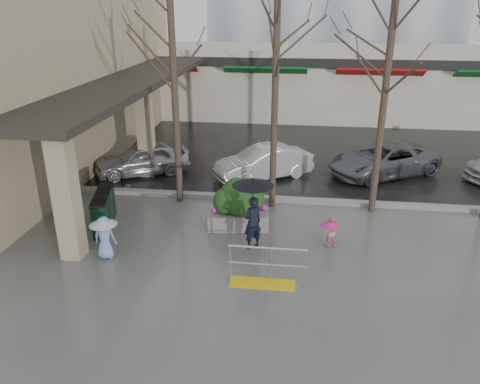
% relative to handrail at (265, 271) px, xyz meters
% --- Properties ---
extents(ground, '(120.00, 120.00, 0.00)m').
position_rel_handrail_xyz_m(ground, '(-1.36, 1.20, -0.38)').
color(ground, '#51514F').
rests_on(ground, ground).
extents(street_asphalt, '(120.00, 36.00, 0.01)m').
position_rel_handrail_xyz_m(street_asphalt, '(-1.36, 23.20, -0.37)').
color(street_asphalt, black).
rests_on(street_asphalt, ground).
extents(curb, '(120.00, 0.30, 0.15)m').
position_rel_handrail_xyz_m(curb, '(-1.36, 5.20, -0.30)').
color(curb, gray).
rests_on(curb, ground).
extents(near_building, '(6.00, 18.00, 8.00)m').
position_rel_handrail_xyz_m(near_building, '(-10.36, 9.20, 3.62)').
color(near_building, tan).
rests_on(near_building, ground).
extents(canopy_slab, '(2.80, 18.00, 0.25)m').
position_rel_handrail_xyz_m(canopy_slab, '(-6.16, 9.20, 3.25)').
color(canopy_slab, '#2D2823').
rests_on(canopy_slab, pillar_front).
extents(pillar_front, '(0.55, 0.55, 3.50)m').
position_rel_handrail_xyz_m(pillar_front, '(-5.26, 0.70, 1.37)').
color(pillar_front, tan).
rests_on(pillar_front, ground).
extents(pillar_back, '(0.55, 0.55, 3.50)m').
position_rel_handrail_xyz_m(pillar_back, '(-5.26, 7.20, 1.37)').
color(pillar_back, tan).
rests_on(pillar_back, ground).
extents(storefront_row, '(34.00, 6.74, 4.00)m').
position_rel_handrail_xyz_m(storefront_row, '(0.64, 19.17, 1.64)').
color(storefront_row, beige).
rests_on(storefront_row, ground).
extents(handrail, '(1.90, 0.50, 1.03)m').
position_rel_handrail_xyz_m(handrail, '(0.00, 0.00, 0.00)').
color(handrail, yellow).
rests_on(handrail, ground).
extents(tree_west, '(3.20, 3.20, 6.80)m').
position_rel_handrail_xyz_m(tree_west, '(-3.36, 4.80, 4.71)').
color(tree_west, '#382B21').
rests_on(tree_west, ground).
extents(tree_midwest, '(3.20, 3.20, 7.00)m').
position_rel_handrail_xyz_m(tree_midwest, '(-0.16, 4.80, 4.86)').
color(tree_midwest, '#382B21').
rests_on(tree_midwest, ground).
extents(tree_mideast, '(3.20, 3.20, 6.50)m').
position_rel_handrail_xyz_m(tree_mideast, '(3.14, 4.80, 4.48)').
color(tree_mideast, '#382B21').
rests_on(tree_mideast, ground).
extents(woman, '(1.14, 1.14, 2.11)m').
position_rel_handrail_xyz_m(woman, '(-0.51, 1.79, 0.90)').
color(woman, black).
rests_on(woman, ground).
extents(child_pink, '(0.56, 0.56, 0.92)m').
position_rel_handrail_xyz_m(child_pink, '(1.64, 2.18, 0.16)').
color(child_pink, pink).
rests_on(child_pink, ground).
extents(child_blue, '(0.74, 0.74, 1.20)m').
position_rel_handrail_xyz_m(child_blue, '(-4.36, 0.74, 0.35)').
color(child_blue, '#7D9DDE').
rests_on(child_blue, ground).
extents(planter, '(1.92, 1.14, 1.59)m').
position_rel_handrail_xyz_m(planter, '(-1.07, 3.08, 0.38)').
color(planter, gray).
rests_on(planter, ground).
extents(news_boxes, '(0.92, 2.02, 1.10)m').
position_rel_handrail_xyz_m(news_boxes, '(-5.15, 2.55, 0.18)').
color(news_boxes, '#0C351E').
rests_on(news_boxes, ground).
extents(car_a, '(3.97, 3.02, 1.26)m').
position_rel_handrail_xyz_m(car_a, '(-5.53, 7.29, 0.25)').
color(car_a, '#A7A8AC').
rests_on(car_a, ground).
extents(car_b, '(3.94, 3.18, 1.26)m').
position_rel_handrail_xyz_m(car_b, '(-0.69, 7.47, 0.25)').
color(car_b, white).
rests_on(car_b, ground).
extents(car_c, '(4.96, 4.14, 1.26)m').
position_rel_handrail_xyz_m(car_c, '(4.01, 8.47, 0.25)').
color(car_c, slate).
rests_on(car_c, ground).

